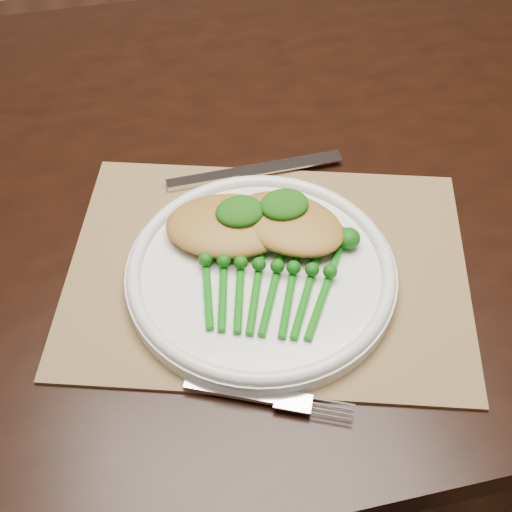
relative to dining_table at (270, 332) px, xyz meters
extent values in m
plane|color=#58311E|center=(-0.06, -0.09, -0.38)|extent=(4.00, 4.00, 0.00)
cube|color=black|center=(0.00, 0.00, 0.35)|extent=(1.61, 0.92, 0.04)
cube|color=olive|center=(-0.05, -0.17, 0.37)|extent=(0.52, 0.44, 0.00)
cylinder|color=silver|center=(-0.06, -0.18, 0.39)|extent=(0.30, 0.30, 0.02)
torus|color=silver|center=(-0.06, -0.18, 0.40)|extent=(0.29, 0.29, 0.02)
cube|color=silver|center=(-0.10, -0.01, 0.38)|extent=(0.09, 0.02, 0.01)
cube|color=silver|center=(0.02, -0.01, 0.38)|extent=(0.14, 0.02, 0.00)
cube|color=silver|center=(-0.13, -0.31, 0.38)|extent=(0.09, 0.05, 0.01)
ellipsoid|color=#A97931|center=(-0.09, -0.12, 0.41)|extent=(0.16, 0.13, 0.03)
ellipsoid|color=#A97931|center=(-0.02, -0.14, 0.41)|extent=(0.16, 0.15, 0.03)
ellipsoid|color=#0E3F09|center=(-0.07, -0.12, 0.42)|extent=(0.06, 0.05, 0.02)
ellipsoid|color=#0E3F09|center=(-0.02, -0.12, 0.43)|extent=(0.06, 0.05, 0.02)
camera|label=1|loc=(-0.18, -0.66, 0.99)|focal=50.00mm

